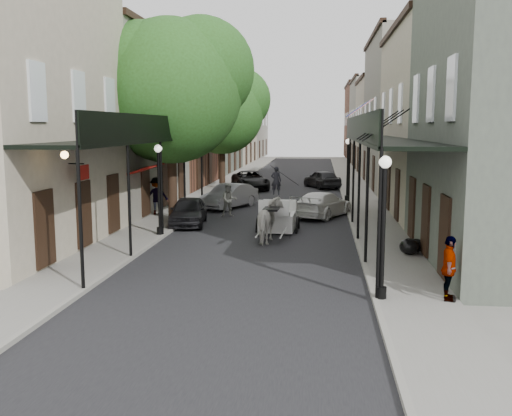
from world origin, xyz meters
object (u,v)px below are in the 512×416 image
(lamppost_right_near, at_px, (383,225))
(pedestrian_sidewalk_left, at_px, (157,196))
(car_right_far, at_px, (322,179))
(horse, at_px, (271,221))
(lamppost_right_far, at_px, (348,169))
(pedestrian_sidewalk_right, at_px, (449,268))
(tree_far, at_px, (227,108))
(car_left_mid, at_px, (229,196))
(tree_near, at_px, (180,85))
(lamppost_left, at_px, (159,188))
(pedestrian_walking, at_px, (229,200))
(car_left_far, at_px, (250,180))
(car_right_near, at_px, (322,204))
(car_left_near, at_px, (188,211))
(carriage, at_px, (279,205))

(lamppost_right_near, xyz_separation_m, pedestrian_sidewalk_left, (-9.90, 13.36, -0.99))
(car_right_far, bearing_deg, horse, 60.06)
(lamppost_right_far, xyz_separation_m, pedestrian_sidewalk_right, (1.69, -20.00, -1.09))
(tree_far, relative_size, car_left_mid, 2.10)
(tree_near, height_order, horse, tree_near)
(lamppost_left, xyz_separation_m, pedestrian_sidewalk_left, (-1.70, 5.36, -0.99))
(pedestrian_sidewalk_left, xyz_separation_m, pedestrian_sidewalk_right, (11.59, -13.36, -0.10))
(pedestrian_walking, bearing_deg, car_left_far, 72.45)
(tree_near, xyz_separation_m, pedestrian_sidewalk_right, (9.99, -12.18, -5.52))
(horse, bearing_deg, lamppost_right_far, -103.59)
(lamppost_right_far, bearing_deg, tree_near, -136.69)
(lamppost_right_near, xyz_separation_m, car_right_far, (-1.50, 27.91, -1.37))
(pedestrian_sidewalk_right, bearing_deg, pedestrian_walking, 41.17)
(tree_far, bearing_deg, car_left_mid, -80.10)
(lamppost_right_near, distance_m, lamppost_left, 11.46)
(lamppost_left, height_order, car_right_near, lamppost_left)
(car_left_near, height_order, car_right_near, car_left_near)
(horse, height_order, car_left_near, horse)
(tree_far, height_order, car_right_far, tree_far)
(tree_near, bearing_deg, pedestrian_sidewalk_left, 143.69)
(horse, distance_m, pedestrian_walking, 6.85)
(horse, xyz_separation_m, pedestrian_sidewalk_right, (5.24, -7.48, 0.09))
(tree_far, relative_size, car_left_far, 1.76)
(lamppost_right_near, height_order, car_left_mid, lamppost_right_near)
(tree_far, relative_size, car_left_near, 2.24)
(horse, bearing_deg, car_right_near, -104.83)
(car_right_far, bearing_deg, car_left_far, -7.63)
(pedestrian_walking, bearing_deg, lamppost_left, -128.53)
(car_right_near, bearing_deg, car_left_near, 50.60)
(lamppost_right_near, relative_size, carriage, 1.27)
(car_left_far, bearing_deg, carriage, -95.18)
(pedestrian_walking, relative_size, pedestrian_sidewalk_left, 0.90)
(carriage, bearing_deg, car_right_near, 66.08)
(horse, xyz_separation_m, carriage, (0.11, 2.71, 0.26))
(horse, relative_size, pedestrian_sidewalk_right, 1.22)
(carriage, xyz_separation_m, car_left_near, (-4.26, 0.80, -0.48))
(lamppost_right_near, height_order, car_left_far, lamppost_right_near)
(carriage, height_order, car_right_far, carriage)
(lamppost_right_far, xyz_separation_m, horse, (-3.54, -12.52, -1.18))
(tree_near, relative_size, horse, 4.67)
(car_left_mid, bearing_deg, pedestrian_walking, -56.94)
(lamppost_left, xyz_separation_m, car_left_far, (1.50, 18.36, -1.37))
(car_left_near, height_order, car_left_far, car_left_far)
(car_left_far, xyz_separation_m, car_right_far, (5.20, 1.55, 0.00))
(horse, height_order, car_right_near, horse)
(car_right_far, bearing_deg, tree_far, -10.03)
(carriage, distance_m, pedestrian_walking, 4.56)
(pedestrian_walking, distance_m, car_left_near, 3.16)
(car_left_near, bearing_deg, carriage, -17.31)
(pedestrian_walking, height_order, car_left_near, pedestrian_walking)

